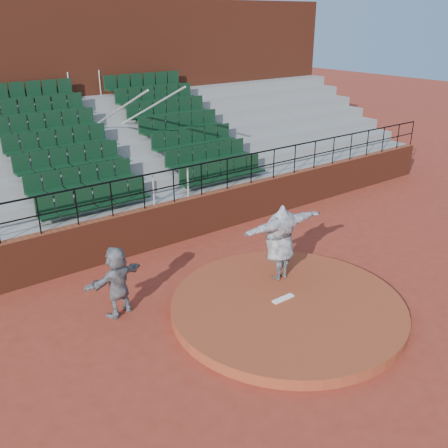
{
  "coord_description": "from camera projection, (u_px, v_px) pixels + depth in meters",
  "views": [
    {
      "loc": [
        -7.26,
        -7.2,
        6.46
      ],
      "look_at": [
        0.0,
        2.5,
        1.4
      ],
      "focal_mm": 40.0,
      "sensor_mm": 36.0,
      "label": 1
    }
  ],
  "objects": [
    {
      "name": "pitcher",
      "position": [
        280.0,
        242.0,
        12.45
      ],
      "size": [
        2.46,
        0.72,
        1.99
      ],
      "primitive_type": "imported",
      "rotation": [
        0.0,
        0.0,
        3.12
      ],
      "color": "black",
      "rests_on": "pitchers_mound"
    },
    {
      "name": "wall_railing",
      "position": [
        173.0,
        178.0,
        14.74
      ],
      "size": [
        24.04,
        0.05,
        1.03
      ],
      "color": "black",
      "rests_on": "boundary_wall"
    },
    {
      "name": "pitchers_mound",
      "position": [
        287.0,
        306.0,
        11.78
      ],
      "size": [
        5.5,
        5.5,
        0.25
      ],
      "primitive_type": "cylinder",
      "color": "brown",
      "rests_on": "ground"
    },
    {
      "name": "pitching_rubber",
      "position": [
        283.0,
        299.0,
        11.83
      ],
      "size": [
        0.6,
        0.15,
        0.03
      ],
      "primitive_type": "cube",
      "color": "white",
      "rests_on": "pitchers_mound"
    },
    {
      "name": "seating_deck",
      "position": [
        120.0,
        169.0,
        17.65
      ],
      "size": [
        24.0,
        5.97,
        4.63
      ],
      "color": "gray",
      "rests_on": "ground"
    },
    {
      "name": "ground",
      "position": [
        287.0,
        311.0,
        11.82
      ],
      "size": [
        90.0,
        90.0,
        0.0
      ],
      "primitive_type": "plane",
      "color": "maroon",
      "rests_on": "ground"
    },
    {
      "name": "press_box_facade",
      "position": [
        72.0,
        95.0,
        19.76
      ],
      "size": [
        24.0,
        3.0,
        7.1
      ],
      "primitive_type": "cube",
      "color": "maroon",
      "rests_on": "ground"
    },
    {
      "name": "fielder",
      "position": [
        117.0,
        281.0,
        11.41
      ],
      "size": [
        1.66,
        0.87,
        1.71
      ],
      "primitive_type": "imported",
      "rotation": [
        0.0,
        0.0,
        3.38
      ],
      "color": "black",
      "rests_on": "ground"
    },
    {
      "name": "boundary_wall",
      "position": [
        175.0,
        221.0,
        15.27
      ],
      "size": [
        24.0,
        0.3,
        1.3
      ],
      "primitive_type": "cube",
      "color": "maroon",
      "rests_on": "ground"
    }
  ]
}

